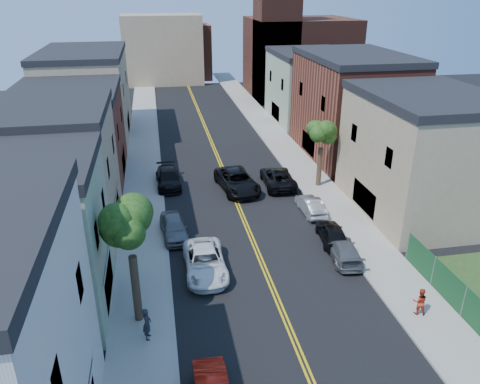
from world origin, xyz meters
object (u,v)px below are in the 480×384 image
grey_car_right (343,250)px  silver_car_right (311,205)px  black_suv_lane (237,181)px  white_pickup (205,262)px  grey_car_left (174,227)px  black_car_left (168,178)px  pedestrian_left (147,324)px  black_car_right (332,233)px  dark_car_right_far (278,178)px  pedestrian_right (420,301)px

grey_car_right → silver_car_right: size_ratio=1.11×
silver_car_right → black_suv_lane: 7.50m
white_pickup → grey_car_right: (9.26, -0.06, -0.12)m
grey_car_left → black_car_left: bearing=85.2°
pedestrian_left → black_car_left: bearing=0.1°
black_car_left → black_car_right: 16.60m
black_car_right → black_suv_lane: 11.49m
grey_car_right → dark_car_right_far: bearing=-77.9°
silver_car_right → dark_car_right_far: size_ratio=0.71×
grey_car_right → black_suv_lane: size_ratio=0.72×
dark_car_right_far → pedestrian_left: bearing=59.9°
pedestrian_right → silver_car_right: bearing=-63.4°
white_pickup → black_car_left: bearing=97.0°
dark_car_right_far → grey_car_left: bearing=40.8°
white_pickup → dark_car_right_far: dark_car_right_far is taller
silver_car_right → black_suv_lane: black_suv_lane is taller
black_car_right → grey_car_right: bearing=95.3°
white_pickup → black_car_left: white_pickup is taller
white_pickup → black_suv_lane: black_suv_lane is taller
silver_car_right → dark_car_right_far: 6.04m
grey_car_left → black_car_right: size_ratio=1.06×
black_car_left → dark_car_right_far: 9.98m
black_car_left → dark_car_right_far: dark_car_right_far is taller
dark_car_right_far → white_pickup: bearing=60.0°
black_car_right → dark_car_right_far: 10.74m
white_pickup → dark_car_right_far: size_ratio=0.98×
silver_car_right → pedestrian_right: pedestrian_right is taller
pedestrian_left → pedestrian_right: pedestrian_left is taller
grey_car_left → silver_car_right: size_ratio=1.10×
black_suv_lane → black_car_right: bearing=-72.0°
grey_car_right → pedestrian_left: bearing=30.6°
grey_car_left → dark_car_right_far: bearing=33.6°
grey_car_right → pedestrian_right: bearing=113.3°
grey_car_right → black_car_right: 2.20m
silver_car_right → black_car_right: bearing=88.3°
black_car_right → pedestrian_right: 8.73m
black_car_left → silver_car_right: black_car_left is taller
black_car_left → dark_car_right_far: size_ratio=0.92×
black_car_right → silver_car_right: black_car_right is taller
black_car_right → silver_car_right: 4.76m
grey_car_left → pedestrian_right: pedestrian_right is taller
white_pickup → pedestrian_right: (11.10, -6.41, 0.19)m
white_pickup → black_suv_lane: size_ratio=0.88×
black_car_right → dark_car_right_far: (-1.17, 10.68, 0.07)m
silver_car_right → pedestrian_right: (1.80, -13.29, 0.29)m
black_car_left → pedestrian_left: pedestrian_left is taller
pedestrian_left → black_car_right: bearing=-53.3°
grey_car_left → black_suv_lane: 9.57m
grey_car_left → black_suv_lane: bearing=46.4°
grey_car_right → black_car_right: black_car_right is taller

